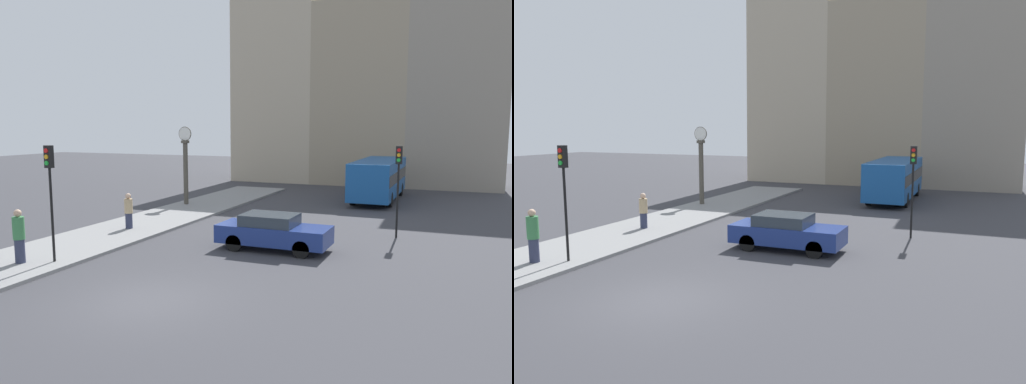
# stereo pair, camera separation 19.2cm
# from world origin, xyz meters

# --- Properties ---
(ground_plane) EXTENTS (120.00, 120.00, 0.00)m
(ground_plane) POSITION_xyz_m (0.00, 0.00, 0.00)
(ground_plane) COLOR #38383D
(sidewalk_corner) EXTENTS (3.94, 26.03, 0.12)m
(sidewalk_corner) POSITION_xyz_m (-6.27, 11.01, 0.06)
(sidewalk_corner) COLOR gray
(sidewalk_corner) RESTS_ON ground_plane
(building_row) EXTENTS (21.59, 5.00, 17.53)m
(building_row) POSITION_xyz_m (0.00, 30.67, 8.30)
(building_row) COLOR #B7A88E
(building_row) RESTS_ON ground_plane
(sedan_car) EXTENTS (4.35, 1.74, 1.40)m
(sedan_car) POSITION_xyz_m (1.22, 6.70, 0.72)
(sedan_car) COLOR navy
(sedan_car) RESTS_ON ground_plane
(bus_distant) EXTENTS (2.49, 8.50, 2.61)m
(bus_distant) POSITION_xyz_m (2.92, 21.54, 1.50)
(bus_distant) COLOR #195199
(bus_distant) RESTS_ON ground_plane
(traffic_light_near) EXTENTS (0.26, 0.24, 4.02)m
(traffic_light_near) POSITION_xyz_m (-5.05, 1.80, 2.99)
(traffic_light_near) COLOR black
(traffic_light_near) RESTS_ON sidewalk_corner
(traffic_light_far) EXTENTS (0.26, 0.24, 3.95)m
(traffic_light_far) POSITION_xyz_m (5.39, 10.69, 2.82)
(traffic_light_far) COLOR black
(traffic_light_far) RESTS_ON ground_plane
(street_clock) EXTENTS (0.83, 0.36, 4.62)m
(street_clock) POSITION_xyz_m (-7.37, 14.72, 2.46)
(street_clock) COLOR #4C473D
(street_clock) RESTS_ON sidewalk_corner
(pedestrian_green_hoodie) EXTENTS (0.39, 0.39, 1.86)m
(pedestrian_green_hoodie) POSITION_xyz_m (-6.00, 1.22, 1.05)
(pedestrian_green_hoodie) COLOR #2D334C
(pedestrian_green_hoodie) RESTS_ON sidewalk_corner
(pedestrian_tan_coat) EXTENTS (0.38, 0.38, 1.62)m
(pedestrian_tan_coat) POSITION_xyz_m (-6.12, 7.45, 0.93)
(pedestrian_tan_coat) COLOR #2D334C
(pedestrian_tan_coat) RESTS_ON sidewalk_corner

